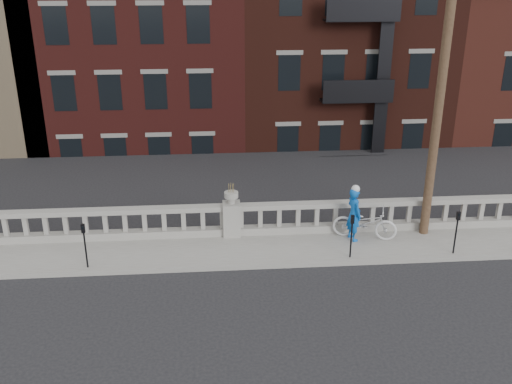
# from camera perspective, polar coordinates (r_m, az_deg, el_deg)

# --- Properties ---
(ground) EXTENTS (120.00, 120.00, 0.00)m
(ground) POSITION_cam_1_polar(r_m,az_deg,el_deg) (15.03, -1.79, -11.39)
(ground) COLOR black
(ground) RESTS_ON ground
(sidewalk) EXTENTS (32.00, 2.20, 0.15)m
(sidewalk) POSITION_cam_1_polar(r_m,az_deg,el_deg) (17.58, -2.29, -5.84)
(sidewalk) COLOR gray
(sidewalk) RESTS_ON ground
(balustrade) EXTENTS (28.00, 0.34, 1.03)m
(balustrade) POSITION_cam_1_polar(r_m,az_deg,el_deg) (18.19, -2.45, -2.88)
(balustrade) COLOR gray
(balustrade) RESTS_ON sidewalk
(planter_pedestal) EXTENTS (0.55, 0.55, 1.76)m
(planter_pedestal) POSITION_cam_1_polar(r_m,az_deg,el_deg) (18.11, -2.46, -2.33)
(planter_pedestal) COLOR gray
(planter_pedestal) RESTS_ON sidewalk
(lower_level) EXTENTS (80.00, 44.00, 20.80)m
(lower_level) POSITION_cam_1_polar(r_m,az_deg,el_deg) (36.07, -2.83, 12.84)
(lower_level) COLOR #605E59
(lower_level) RESTS_ON ground
(utility_pole) EXTENTS (1.60, 0.28, 10.00)m
(utility_pole) POSITION_cam_1_polar(r_m,az_deg,el_deg) (17.77, 18.15, 11.06)
(utility_pole) COLOR #422D1E
(utility_pole) RESTS_ON sidewalk
(parking_meter_a) EXTENTS (0.10, 0.09, 1.36)m
(parking_meter_a) POSITION_cam_1_polar(r_m,az_deg,el_deg) (16.81, -16.77, -4.69)
(parking_meter_a) COLOR black
(parking_meter_a) RESTS_ON sidewalk
(parking_meter_b) EXTENTS (0.10, 0.09, 1.36)m
(parking_meter_b) POSITION_cam_1_polar(r_m,az_deg,el_deg) (16.88, 9.55, -3.90)
(parking_meter_b) COLOR black
(parking_meter_b) RESTS_ON sidewalk
(parking_meter_c) EXTENTS (0.10, 0.09, 1.36)m
(parking_meter_c) POSITION_cam_1_polar(r_m,az_deg,el_deg) (17.89, 19.43, -3.38)
(parking_meter_c) COLOR black
(parking_meter_c) RESTS_ON sidewalk
(bicycle) EXTENTS (2.12, 1.28, 1.05)m
(bicycle) POSITION_cam_1_polar(r_m,az_deg,el_deg) (18.27, 10.82, -3.03)
(bicycle) COLOR silver
(bicycle) RESTS_ON sidewalk
(cyclist) EXTENTS (0.58, 0.72, 1.72)m
(cyclist) POSITION_cam_1_polar(r_m,az_deg,el_deg) (17.98, 9.76, -2.20)
(cyclist) COLOR #0C53B4
(cyclist) RESTS_ON sidewalk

